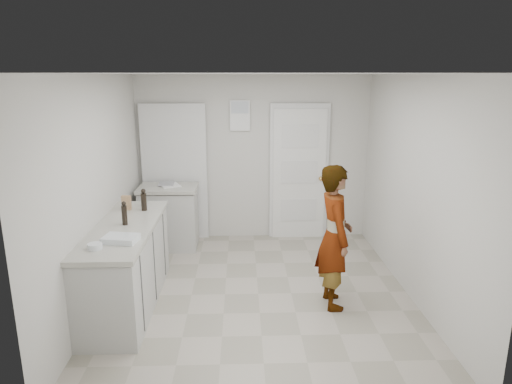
{
  "coord_description": "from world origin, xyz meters",
  "views": [
    {
      "loc": [
        -0.19,
        -4.87,
        2.49
      ],
      "look_at": [
        -0.01,
        0.4,
        1.13
      ],
      "focal_mm": 32.0,
      "sensor_mm": 36.0,
      "label": 1
    }
  ],
  "objects_px": {
    "cake_mix_box": "(126,203)",
    "baking_dish": "(121,239)",
    "oil_cruet_b": "(124,214)",
    "egg_bowl": "(95,246)",
    "oil_cruet_a": "(144,200)",
    "spice_jar": "(144,202)",
    "person": "(334,237)"
  },
  "relations": [
    {
      "from": "egg_bowl",
      "to": "oil_cruet_b",
      "type": "bearing_deg",
      "value": 81.43
    },
    {
      "from": "person",
      "to": "oil_cruet_b",
      "type": "relative_size",
      "value": 6.05
    },
    {
      "from": "oil_cruet_a",
      "to": "baking_dish",
      "type": "height_order",
      "value": "oil_cruet_a"
    },
    {
      "from": "baking_dish",
      "to": "oil_cruet_b",
      "type": "bearing_deg",
      "value": 99.13
    },
    {
      "from": "spice_jar",
      "to": "oil_cruet_a",
      "type": "relative_size",
      "value": 0.32
    },
    {
      "from": "baking_dish",
      "to": "egg_bowl",
      "type": "height_order",
      "value": "baking_dish"
    },
    {
      "from": "cake_mix_box",
      "to": "baking_dish",
      "type": "distance_m",
      "value": 1.1
    },
    {
      "from": "egg_bowl",
      "to": "cake_mix_box",
      "type": "bearing_deg",
      "value": 90.46
    },
    {
      "from": "egg_bowl",
      "to": "spice_jar",
      "type": "bearing_deg",
      "value": 83.61
    },
    {
      "from": "spice_jar",
      "to": "baking_dish",
      "type": "distance_m",
      "value": 1.25
    },
    {
      "from": "cake_mix_box",
      "to": "oil_cruet_b",
      "type": "height_order",
      "value": "oil_cruet_b"
    },
    {
      "from": "person",
      "to": "egg_bowl",
      "type": "bearing_deg",
      "value": 101.01
    },
    {
      "from": "person",
      "to": "cake_mix_box",
      "type": "height_order",
      "value": "person"
    },
    {
      "from": "person",
      "to": "spice_jar",
      "type": "height_order",
      "value": "person"
    },
    {
      "from": "cake_mix_box",
      "to": "baking_dish",
      "type": "height_order",
      "value": "cake_mix_box"
    },
    {
      "from": "oil_cruet_a",
      "to": "egg_bowl",
      "type": "xyz_separation_m",
      "value": [
        -0.2,
        -1.23,
        -0.1
      ]
    },
    {
      "from": "oil_cruet_a",
      "to": "baking_dish",
      "type": "bearing_deg",
      "value": -90.82
    },
    {
      "from": "cake_mix_box",
      "to": "spice_jar",
      "type": "relative_size",
      "value": 2.04
    },
    {
      "from": "cake_mix_box",
      "to": "baking_dish",
      "type": "xyz_separation_m",
      "value": [
        0.2,
        -1.08,
        -0.06
      ]
    },
    {
      "from": "person",
      "to": "egg_bowl",
      "type": "height_order",
      "value": "person"
    },
    {
      "from": "egg_bowl",
      "to": "baking_dish",
      "type": "bearing_deg",
      "value": 44.88
    },
    {
      "from": "oil_cruet_a",
      "to": "person",
      "type": "bearing_deg",
      "value": -16.19
    },
    {
      "from": "person",
      "to": "baking_dish",
      "type": "relative_size",
      "value": 4.47
    },
    {
      "from": "cake_mix_box",
      "to": "egg_bowl",
      "type": "bearing_deg",
      "value": -83.98
    },
    {
      "from": "spice_jar",
      "to": "oil_cruet_a",
      "type": "height_order",
      "value": "oil_cruet_a"
    },
    {
      "from": "oil_cruet_b",
      "to": "baking_dish",
      "type": "relative_size",
      "value": 0.74
    },
    {
      "from": "person",
      "to": "oil_cruet_b",
      "type": "bearing_deg",
      "value": 84.2
    },
    {
      "from": "oil_cruet_a",
      "to": "spice_jar",
      "type": "bearing_deg",
      "value": 101.76
    },
    {
      "from": "cake_mix_box",
      "to": "egg_bowl",
      "type": "height_order",
      "value": "cake_mix_box"
    },
    {
      "from": "oil_cruet_b",
      "to": "egg_bowl",
      "type": "xyz_separation_m",
      "value": [
        -0.11,
        -0.7,
        -0.1
      ]
    },
    {
      "from": "person",
      "to": "baking_dish",
      "type": "xyz_separation_m",
      "value": [
        -2.17,
        -0.42,
        0.16
      ]
    },
    {
      "from": "baking_dish",
      "to": "egg_bowl",
      "type": "relative_size",
      "value": 2.62
    }
  ]
}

